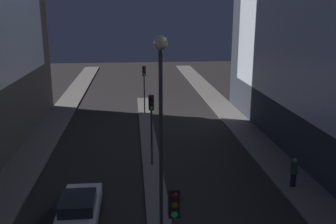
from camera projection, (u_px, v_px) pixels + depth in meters
median_strip at (151, 156)px, 24.91m from camera, size 1.17×34.35×0.11m
traffic_light_mid at (151, 114)px, 22.56m from camera, size 0.32×0.42×4.44m
traffic_light_far at (144, 79)px, 34.47m from camera, size 0.32×0.42×4.44m
street_lamp at (161, 101)px, 14.74m from camera, size 0.55×0.55×8.39m
car_left_lane at (79, 209)px, 16.92m from camera, size 1.74×4.30×1.42m
pedestrian_on_right_sidewalk at (294, 172)px, 20.27m from camera, size 0.38×0.38×1.64m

